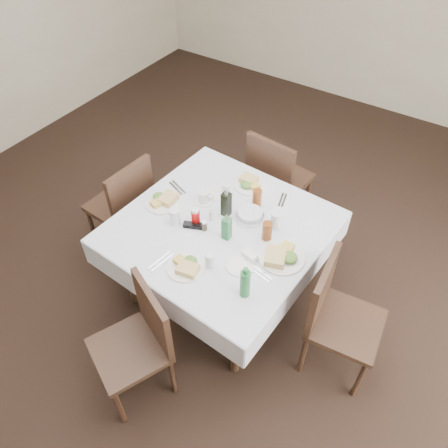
% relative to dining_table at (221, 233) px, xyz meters
% --- Properties ---
extents(ground_plane, '(7.00, 7.00, 0.00)m').
position_rel_dining_table_xyz_m(ground_plane, '(-0.16, 0.06, -0.68)').
color(ground_plane, black).
extents(room_shell, '(6.04, 7.04, 2.80)m').
position_rel_dining_table_xyz_m(room_shell, '(-0.16, 0.06, 1.03)').
color(room_shell, '#B8AA8E').
rests_on(room_shell, ground).
extents(dining_table, '(1.46, 1.46, 0.76)m').
position_rel_dining_table_xyz_m(dining_table, '(0.00, 0.00, 0.00)').
color(dining_table, black).
rests_on(dining_table, ground).
extents(chair_north, '(0.51, 0.51, 0.97)m').
position_rel_dining_table_xyz_m(chair_north, '(-0.05, 0.94, -0.13)').
color(chair_north, black).
rests_on(chair_north, ground).
extents(chair_south, '(0.58, 0.58, 0.92)m').
position_rel_dining_table_xyz_m(chair_south, '(-0.01, -0.90, -0.16)').
color(chair_south, black).
rests_on(chair_south, ground).
extents(chair_east, '(0.50, 0.50, 0.95)m').
position_rel_dining_table_xyz_m(chair_east, '(0.94, -0.07, -0.14)').
color(chair_east, black).
rests_on(chair_east, ground).
extents(chair_west, '(0.48, 0.48, 0.94)m').
position_rel_dining_table_xyz_m(chair_west, '(-0.93, -0.02, -0.15)').
color(chair_west, black).
rests_on(chair_west, ground).
extents(meal_north, '(0.25, 0.25, 0.05)m').
position_rel_dining_table_xyz_m(meal_north, '(-0.05, 0.49, 0.10)').
color(meal_north, white).
rests_on(meal_north, dining_table).
extents(meal_south, '(0.25, 0.25, 0.05)m').
position_rel_dining_table_xyz_m(meal_south, '(0.03, -0.44, 0.10)').
color(meal_south, white).
rests_on(meal_south, dining_table).
extents(meal_east, '(0.31, 0.31, 0.07)m').
position_rel_dining_table_xyz_m(meal_east, '(0.50, -0.04, 0.10)').
color(meal_east, white).
rests_on(meal_east, dining_table).
extents(meal_west, '(0.26, 0.26, 0.06)m').
position_rel_dining_table_xyz_m(meal_west, '(-0.49, -0.03, 0.10)').
color(meal_west, white).
rests_on(meal_west, dining_table).
extents(side_plate_a, '(0.18, 0.18, 0.01)m').
position_rel_dining_table_xyz_m(side_plate_a, '(-0.21, 0.27, 0.08)').
color(side_plate_a, white).
rests_on(side_plate_a, dining_table).
extents(side_plate_b, '(0.18, 0.18, 0.01)m').
position_rel_dining_table_xyz_m(side_plate_b, '(0.31, -0.24, 0.08)').
color(side_plate_b, white).
rests_on(side_plate_b, dining_table).
extents(water_n, '(0.06, 0.06, 0.11)m').
position_rel_dining_table_xyz_m(water_n, '(-0.14, 0.29, 0.13)').
color(water_n, silver).
rests_on(water_n, dining_table).
extents(water_s, '(0.06, 0.06, 0.11)m').
position_rel_dining_table_xyz_m(water_s, '(0.15, -0.34, 0.13)').
color(water_s, silver).
rests_on(water_s, dining_table).
extents(water_e, '(0.07, 0.07, 0.14)m').
position_rel_dining_table_xyz_m(water_e, '(0.33, 0.20, 0.15)').
color(water_e, silver).
rests_on(water_e, dining_table).
extents(water_w, '(0.07, 0.07, 0.13)m').
position_rel_dining_table_xyz_m(water_w, '(-0.28, -0.16, 0.14)').
color(water_w, silver).
rests_on(water_w, dining_table).
extents(iced_tea_a, '(0.07, 0.07, 0.14)m').
position_rel_dining_table_xyz_m(iced_tea_a, '(0.10, 0.32, 0.15)').
color(iced_tea_a, brown).
rests_on(iced_tea_a, dining_table).
extents(iced_tea_b, '(0.07, 0.07, 0.14)m').
position_rel_dining_table_xyz_m(iced_tea_b, '(0.33, 0.07, 0.15)').
color(iced_tea_b, brown).
rests_on(iced_tea_b, dining_table).
extents(bread_basket, '(0.20, 0.20, 0.07)m').
position_rel_dining_table_xyz_m(bread_basket, '(0.14, 0.17, 0.11)').
color(bread_basket, silver).
rests_on(bread_basket, dining_table).
extents(oil_cruet_dark, '(0.06, 0.06, 0.25)m').
position_rel_dining_table_xyz_m(oil_cruet_dark, '(-0.03, 0.12, 0.18)').
color(oil_cruet_dark, black).
rests_on(oil_cruet_dark, dining_table).
extents(oil_cruet_green, '(0.05, 0.05, 0.22)m').
position_rel_dining_table_xyz_m(oil_cruet_green, '(0.10, -0.07, 0.17)').
color(oil_cruet_green, '#216831').
rests_on(oil_cruet_green, dining_table).
extents(ketchup_bottle, '(0.06, 0.06, 0.13)m').
position_rel_dining_table_xyz_m(ketchup_bottle, '(-0.16, -0.08, 0.14)').
color(ketchup_bottle, '#AC0909').
rests_on(ketchup_bottle, dining_table).
extents(salt_shaker, '(0.04, 0.04, 0.08)m').
position_rel_dining_table_xyz_m(salt_shaker, '(-0.09, 0.02, 0.12)').
color(salt_shaker, white).
rests_on(salt_shaker, dining_table).
extents(pepper_shaker, '(0.04, 0.04, 0.08)m').
position_rel_dining_table_xyz_m(pepper_shaker, '(-0.07, -0.10, 0.12)').
color(pepper_shaker, '#413424').
rests_on(pepper_shaker, dining_table).
extents(coffee_mug, '(0.14, 0.13, 0.10)m').
position_rel_dining_table_xyz_m(coffee_mug, '(-0.24, 0.14, 0.12)').
color(coffee_mug, white).
rests_on(coffee_mug, dining_table).
extents(sunglasses, '(0.15, 0.10, 0.03)m').
position_rel_dining_table_xyz_m(sunglasses, '(-0.15, -0.12, 0.09)').
color(sunglasses, black).
rests_on(sunglasses, dining_table).
extents(green_bottle, '(0.06, 0.06, 0.24)m').
position_rel_dining_table_xyz_m(green_bottle, '(0.45, -0.41, 0.18)').
color(green_bottle, '#216831').
rests_on(green_bottle, dining_table).
extents(sugar_caddy, '(0.11, 0.08, 0.05)m').
position_rel_dining_table_xyz_m(sugar_caddy, '(0.33, -0.15, 0.10)').
color(sugar_caddy, white).
rests_on(sugar_caddy, dining_table).
extents(cutlery_n, '(0.08, 0.16, 0.01)m').
position_rel_dining_table_xyz_m(cutlery_n, '(0.24, 0.47, 0.08)').
color(cutlery_n, silver).
rests_on(cutlery_n, dining_table).
extents(cutlery_s, '(0.07, 0.20, 0.01)m').
position_rel_dining_table_xyz_m(cutlery_s, '(-0.14, -0.49, 0.08)').
color(cutlery_s, silver).
rests_on(cutlery_s, dining_table).
extents(cutlery_e, '(0.18, 0.08, 0.01)m').
position_rel_dining_table_xyz_m(cutlery_e, '(0.45, -0.22, 0.08)').
color(cutlery_e, silver).
rests_on(cutlery_e, dining_table).
extents(cutlery_w, '(0.19, 0.11, 0.01)m').
position_rel_dining_table_xyz_m(cutlery_w, '(-0.50, 0.15, 0.08)').
color(cutlery_w, silver).
rests_on(cutlery_w, dining_table).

